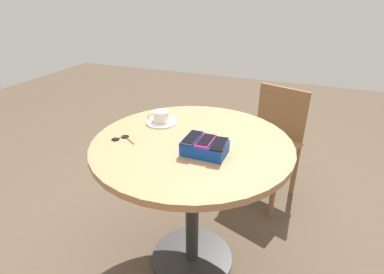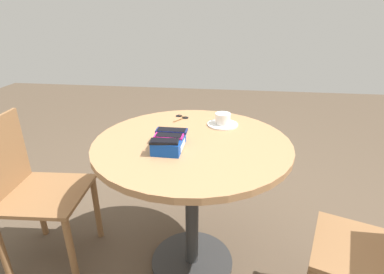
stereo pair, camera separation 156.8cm
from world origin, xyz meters
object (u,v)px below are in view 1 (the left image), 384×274
(phone_box, at_px, (205,148))
(phone_magenta, at_px, (206,141))
(phone_black, at_px, (219,144))
(coffee_cup, at_px, (161,116))
(phone_navy, at_px, (192,138))
(chair_far_side, at_px, (270,143))
(sunglasses, at_px, (122,138))
(round_table, at_px, (192,167))
(saucer, at_px, (162,122))

(phone_box, relative_size, phone_magenta, 1.48)
(phone_black, bearing_deg, coffee_cup, -31.01)
(phone_navy, xyz_separation_m, chair_far_side, (-0.25, -0.89, -0.40))
(chair_far_side, bearing_deg, sunglasses, 56.17)
(phone_black, xyz_separation_m, sunglasses, (0.48, 0.00, -0.06))
(phone_box, bearing_deg, phone_black, 174.43)
(sunglasses, bearing_deg, round_table, -162.41)
(phone_magenta, height_order, coffee_cup, phone_magenta)
(saucer, distance_m, coffee_cup, 0.03)
(phone_box, distance_m, phone_magenta, 0.03)
(round_table, distance_m, phone_magenta, 0.25)
(phone_black, xyz_separation_m, chair_far_side, (-0.13, -0.90, -0.40))
(coffee_cup, distance_m, sunglasses, 0.26)
(round_table, bearing_deg, coffee_cup, -30.54)
(saucer, bearing_deg, phone_navy, 139.18)
(sunglasses, relative_size, chair_far_side, 0.16)
(phone_magenta, bearing_deg, phone_black, 172.96)
(phone_box, height_order, coffee_cup, coffee_cup)
(phone_navy, relative_size, sunglasses, 1.12)
(sunglasses, bearing_deg, saucer, -111.16)
(round_table, height_order, sunglasses, sunglasses)
(coffee_cup, height_order, sunglasses, coffee_cup)
(phone_box, xyz_separation_m, phone_navy, (0.06, -0.00, 0.03))
(phone_black, relative_size, coffee_cup, 1.21)
(sunglasses, bearing_deg, phone_navy, -178.16)
(round_table, bearing_deg, phone_navy, 111.42)
(phone_box, xyz_separation_m, coffee_cup, (0.32, -0.23, 0.01))
(phone_magenta, relative_size, saucer, 0.78)
(saucer, xyz_separation_m, chair_far_side, (-0.51, -0.66, -0.35))
(phone_box, relative_size, saucer, 1.15)
(round_table, distance_m, sunglasses, 0.37)
(coffee_cup, bearing_deg, phone_box, 144.98)
(sunglasses, height_order, chair_far_side, chair_far_side)
(phone_magenta, height_order, saucer, phone_magenta)
(saucer, height_order, coffee_cup, coffee_cup)
(coffee_cup, xyz_separation_m, chair_far_side, (-0.51, -0.66, -0.38))
(coffee_cup, bearing_deg, chair_far_side, -127.74)
(coffee_cup, bearing_deg, phone_navy, 139.60)
(phone_navy, bearing_deg, coffee_cup, -40.40)
(phone_magenta, relative_size, chair_far_side, 0.16)
(round_table, bearing_deg, saucer, -31.06)
(round_table, relative_size, coffee_cup, 9.01)
(sunglasses, xyz_separation_m, chair_far_side, (-0.60, -0.90, -0.34))
(phone_black, relative_size, chair_far_side, 0.16)
(phone_magenta, xyz_separation_m, phone_navy, (0.06, -0.00, 0.00))
(phone_navy, bearing_deg, chair_far_side, -105.62)
(phone_navy, height_order, sunglasses, phone_navy)
(phone_navy, distance_m, chair_far_side, 1.01)
(sunglasses, bearing_deg, phone_black, -179.57)
(round_table, bearing_deg, phone_magenta, 137.32)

